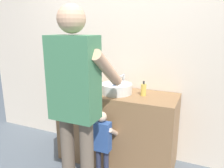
{
  "coord_description": "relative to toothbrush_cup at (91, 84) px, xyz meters",
  "views": [
    {
      "loc": [
        0.92,
        -1.97,
        1.6
      ],
      "look_at": [
        0.0,
        0.15,
        1.01
      ],
      "focal_mm": 35.4,
      "sensor_mm": 36.0,
      "label": 1
    }
  ],
  "objects": [
    {
      "name": "back_wall",
      "position": [
        0.37,
        0.25,
        0.42
      ],
      "size": [
        4.4,
        0.08,
        2.7
      ],
      "color": "beige",
      "rests_on": "ground"
    },
    {
      "name": "toothbrush_cup",
      "position": [
        0.0,
        0.0,
        0.0
      ],
      "size": [
        0.07,
        0.07,
        0.21
      ],
      "color": "#4C8EB2",
      "rests_on": "vanity_cabinet"
    },
    {
      "name": "child_toddler",
      "position": [
        0.37,
        -0.47,
        -0.46
      ],
      "size": [
        0.24,
        0.24,
        0.78
      ],
      "color": "#2D334C",
      "rests_on": "ground"
    },
    {
      "name": "adult_parent",
      "position": [
        0.27,
        -0.78,
        0.15
      ],
      "size": [
        0.55,
        0.58,
        1.79
      ],
      "color": "#6B5B4C",
      "rests_on": "ground"
    },
    {
      "name": "vanity_cabinet",
      "position": [
        0.37,
        -0.07,
        -0.49
      ],
      "size": [
        1.38,
        0.54,
        0.87
      ],
      "primitive_type": "cube",
      "color": "olive",
      "rests_on": "ground"
    },
    {
      "name": "sink_basin",
      "position": [
        0.37,
        -0.09,
        0.0
      ],
      "size": [
        0.36,
        0.36,
        0.11
      ],
      "color": "silver",
      "rests_on": "vanity_cabinet"
    },
    {
      "name": "soap_bottle",
      "position": [
        0.68,
        -0.06,
        0.01
      ],
      "size": [
        0.06,
        0.06,
        0.17
      ],
      "color": "gold",
      "rests_on": "vanity_cabinet"
    },
    {
      "name": "faucet",
      "position": [
        0.37,
        0.13,
        0.03
      ],
      "size": [
        0.18,
        0.14,
        0.18
      ],
      "color": "#B7BABF",
      "rests_on": "vanity_cabinet"
    }
  ]
}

